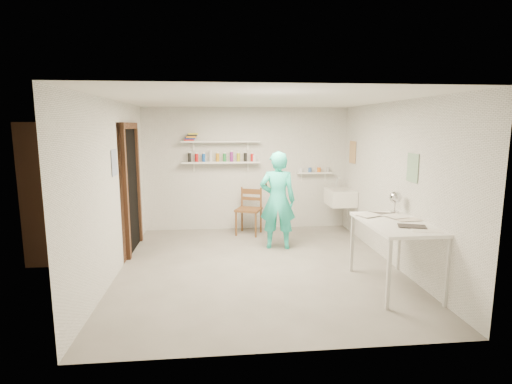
{
  "coord_description": "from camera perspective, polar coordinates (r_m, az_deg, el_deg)",
  "views": [
    {
      "loc": [
        -0.61,
        -5.57,
        2.06
      ],
      "look_at": [
        0.0,
        0.4,
        1.05
      ],
      "focal_mm": 28.0,
      "sensor_mm": 36.0,
      "label": 1
    }
  ],
  "objects": [
    {
      "name": "floor",
      "position": [
        5.97,
        0.39,
        -10.72
      ],
      "size": [
        4.0,
        4.5,
        0.02
      ],
      "primitive_type": "cube",
      "color": "slate",
      "rests_on": "ground"
    },
    {
      "name": "ceiling",
      "position": [
        5.62,
        0.42,
        13.13
      ],
      "size": [
        4.0,
        4.5,
        0.02
      ],
      "primitive_type": "cube",
      "color": "silver",
      "rests_on": "wall_back"
    },
    {
      "name": "wall_back",
      "position": [
        7.9,
        -1.37,
        3.3
      ],
      "size": [
        4.0,
        0.02,
        2.4
      ],
      "primitive_type": "cube",
      "color": "silver",
      "rests_on": "ground"
    },
    {
      "name": "wall_front",
      "position": [
        3.47,
        4.45,
        -4.8
      ],
      "size": [
        4.0,
        0.02,
        2.4
      ],
      "primitive_type": "cube",
      "color": "silver",
      "rests_on": "ground"
    },
    {
      "name": "wall_left",
      "position": [
        5.81,
        -19.71,
        0.48
      ],
      "size": [
        0.02,
        4.5,
        2.4
      ],
      "primitive_type": "cube",
      "color": "silver",
      "rests_on": "ground"
    },
    {
      "name": "wall_right",
      "position": [
        6.21,
        19.17,
        1.07
      ],
      "size": [
        0.02,
        4.5,
        2.4
      ],
      "primitive_type": "cube",
      "color": "silver",
      "rests_on": "ground"
    },
    {
      "name": "doorway_recess",
      "position": [
        6.85,
        -17.38,
        0.21
      ],
      "size": [
        0.02,
        0.9,
        2.0
      ],
      "primitive_type": "cube",
      "color": "black",
      "rests_on": "wall_left"
    },
    {
      "name": "corridor_box",
      "position": [
        7.02,
        -23.09,
        0.51
      ],
      "size": [
        1.4,
        1.5,
        2.1
      ],
      "primitive_type": "cube",
      "color": "brown",
      "rests_on": "ground"
    },
    {
      "name": "door_lintel",
      "position": [
        6.76,
        -17.66,
        9.02
      ],
      "size": [
        0.06,
        1.05,
        0.1
      ],
      "primitive_type": "cube",
      "color": "brown",
      "rests_on": "wall_left"
    },
    {
      "name": "door_jamb_near",
      "position": [
        6.36,
        -18.09,
        -0.52
      ],
      "size": [
        0.06,
        0.1,
        2.0
      ],
      "primitive_type": "cube",
      "color": "brown",
      "rests_on": "ground"
    },
    {
      "name": "door_jamb_far",
      "position": [
        7.33,
        -16.46,
        0.84
      ],
      "size": [
        0.06,
        0.1,
        2.0
      ],
      "primitive_type": "cube",
      "color": "brown",
      "rests_on": "ground"
    },
    {
      "name": "shelf_lower",
      "position": [
        7.73,
        -5.0,
        4.25
      ],
      "size": [
        1.5,
        0.22,
        0.03
      ],
      "primitive_type": "cube",
      "color": "white",
      "rests_on": "wall_back"
    },
    {
      "name": "shelf_upper",
      "position": [
        7.71,
        -5.04,
        7.21
      ],
      "size": [
        1.5,
        0.22,
        0.03
      ],
      "primitive_type": "cube",
      "color": "white",
      "rests_on": "wall_back"
    },
    {
      "name": "ledge_shelf",
      "position": [
        8.04,
        8.34,
        2.73
      ],
      "size": [
        0.7,
        0.14,
        0.03
      ],
      "primitive_type": "cube",
      "color": "white",
      "rests_on": "wall_back"
    },
    {
      "name": "poster_left",
      "position": [
        5.81,
        -19.58,
        3.97
      ],
      "size": [
        0.01,
        0.28,
        0.36
      ],
      "primitive_type": "cube",
      "color": "#334C7F",
      "rests_on": "wall_left"
    },
    {
      "name": "poster_right_a",
      "position": [
        7.83,
        13.63,
        5.55
      ],
      "size": [
        0.01,
        0.34,
        0.42
      ],
      "primitive_type": "cube",
      "color": "#995933",
      "rests_on": "wall_right"
    },
    {
      "name": "poster_right_b",
      "position": [
        5.68,
        21.45,
        3.24
      ],
      "size": [
        0.01,
        0.3,
        0.38
      ],
      "primitive_type": "cube",
      "color": "#3F724C",
      "rests_on": "wall_right"
    },
    {
      "name": "belfast_sink",
      "position": [
        7.76,
        11.97,
        -0.75
      ],
      "size": [
        0.48,
        0.6,
        0.3
      ],
      "primitive_type": "cube",
      "color": "white",
      "rests_on": "wall_right"
    },
    {
      "name": "man",
      "position": [
        6.66,
        3.1,
        -1.21
      ],
      "size": [
        0.65,
        0.48,
        1.64
      ],
      "primitive_type": "imported",
      "rotation": [
        0.0,
        0.0,
        2.98
      ],
      "color": "#2AD6BA",
      "rests_on": "ground"
    },
    {
      "name": "wall_clock",
      "position": [
        6.82,
        2.56,
        1.38
      ],
      "size": [
        0.3,
        0.08,
        0.29
      ],
      "primitive_type": "cylinder",
      "rotation": [
        1.57,
        0.0,
        -0.16
      ],
      "color": "#CBB98A",
      "rests_on": "man"
    },
    {
      "name": "wooden_chair",
      "position": [
        7.56,
        -1.06,
        -2.54
      ],
      "size": [
        0.57,
        0.56,
        0.95
      ],
      "primitive_type": "cube",
      "rotation": [
        0.0,
        0.0,
        -0.38
      ],
      "color": "brown",
      "rests_on": "ground"
    },
    {
      "name": "work_table",
      "position": [
        5.43,
        19.19,
        -8.48
      ],
      "size": [
        0.77,
        1.29,
        0.86
      ],
      "primitive_type": "cube",
      "color": "white",
      "rests_on": "ground"
    },
    {
      "name": "desk_lamp",
      "position": [
        5.81,
        19.32,
        -0.7
      ],
      "size": [
        0.16,
        0.16,
        0.16
      ],
      "primitive_type": "sphere",
      "color": "silver",
      "rests_on": "work_table"
    },
    {
      "name": "spray_cans",
      "position": [
        7.73,
        -5.01,
        4.98
      ],
      "size": [
        1.32,
        0.06,
        0.17
      ],
      "color": "black",
      "rests_on": "shelf_lower"
    },
    {
      "name": "book_stack",
      "position": [
        7.72,
        -9.25,
        7.76
      ],
      "size": [
        0.26,
        0.14,
        0.14
      ],
      "color": "red",
      "rests_on": "shelf_upper"
    },
    {
      "name": "ledge_pots",
      "position": [
        8.03,
        8.35,
        3.16
      ],
      "size": [
        0.48,
        0.07,
        0.09
      ],
      "color": "silver",
      "rests_on": "ledge_shelf"
    },
    {
      "name": "papers",
      "position": [
        5.31,
        19.45,
        -3.94
      ],
      "size": [
        0.3,
        0.22,
        0.02
      ],
      "color": "silver",
      "rests_on": "work_table"
    }
  ]
}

